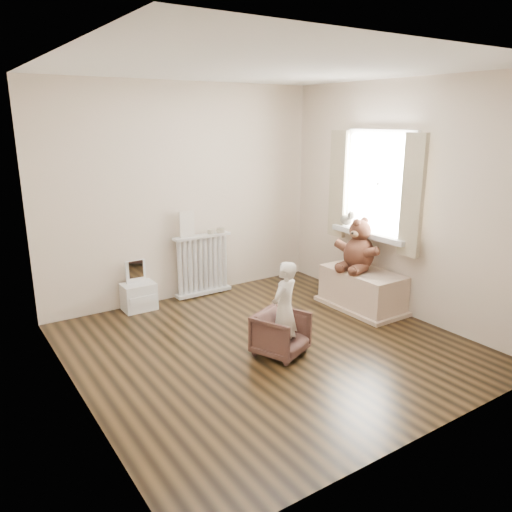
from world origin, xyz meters
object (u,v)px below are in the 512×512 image
radiator (203,265)px  plush_cat (347,218)px  toy_vanity (138,287)px  armchair (281,334)px  toy_bench (362,292)px  child (284,309)px  teddy_bear (359,252)px

radiator → plush_cat: 1.89m
toy_vanity → armchair: toy_vanity is taller
radiator → plush_cat: size_ratio=3.41×
toy_bench → radiator: bearing=133.4°
radiator → child: (-0.16, -1.93, 0.09)m
toy_vanity → radiator: bearing=2.0°
child → plush_cat: size_ratio=3.97×
child → teddy_bear: 1.62m
toy_vanity → child: size_ratio=0.65×
armchair → toy_bench: (1.52, 0.45, -0.01)m
radiator → toy_vanity: size_ratio=1.33×
child → armchair: bearing=-112.5°
child → toy_vanity: bearing=-92.2°
plush_cat → toy_vanity: bearing=134.2°
plush_cat → toy_bench: bearing=-130.9°
armchair → child: 0.27m
radiator → armchair: size_ratio=1.72×
radiator → toy_bench: radiator is taller
child → toy_bench: (1.52, 0.50, -0.28)m
radiator → toy_vanity: 0.88m
armchair → toy_bench: size_ratio=0.47×
radiator → armchair: bearing=-95.0°
radiator → toy_bench: size_ratio=0.81×
toy_vanity → armchair: size_ratio=1.29×
child → plush_cat: 1.99m
toy_vanity → armchair: (0.70, -1.85, -0.07)m
child → plush_cat: (1.66, 0.95, 0.52)m
armchair → toy_vanity: bearing=88.3°
toy_bench → teddy_bear: (-0.02, 0.07, 0.47)m
teddy_bear → armchair: bearing=-173.1°
teddy_bear → plush_cat: bearing=56.0°
teddy_bear → toy_vanity: bearing=136.8°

